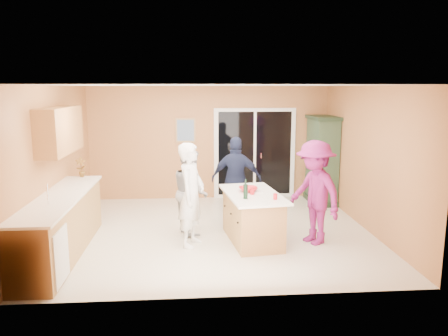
{
  "coord_description": "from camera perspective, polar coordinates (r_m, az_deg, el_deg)",
  "views": [
    {
      "loc": [
        -0.44,
        -7.53,
        2.56
      ],
      "look_at": [
        0.15,
        0.1,
        1.15
      ],
      "focal_mm": 35.0,
      "sensor_mm": 36.0,
      "label": 1
    }
  ],
  "objects": [
    {
      "name": "wall_right",
      "position": [
        8.27,
        18.33,
        1.15
      ],
      "size": [
        0.1,
        5.0,
        2.6
      ],
      "primitive_type": "cube",
      "color": "#E4A05E",
      "rests_on": "ground"
    },
    {
      "name": "kitchen_island",
      "position": [
        7.41,
        3.71,
        -6.61
      ],
      "size": [
        1.05,
        1.67,
        0.83
      ],
      "rotation": [
        0.0,
        0.0,
        0.13
      ],
      "color": "#A57940",
      "rests_on": "floor"
    },
    {
      "name": "green_hutch",
      "position": [
        10.0,
        12.68,
        0.92
      ],
      "size": [
        0.56,
        1.06,
        1.95
      ],
      "color": "#1E311F",
      "rests_on": "floor"
    },
    {
      "name": "tumbler_far",
      "position": [
        6.92,
        6.71,
        -3.72
      ],
      "size": [
        0.08,
        0.08,
        0.09
      ],
      "primitive_type": "cylinder",
      "rotation": [
        0.0,
        0.0,
        -0.39
      ],
      "color": "red",
      "rests_on": "kitchen_island"
    },
    {
      "name": "serving_bowl",
      "position": [
        7.4,
        3.18,
        -2.8
      ],
      "size": [
        0.33,
        0.33,
        0.08
      ],
      "primitive_type": "imported",
      "rotation": [
        0.0,
        0.0,
        0.04
      ],
      "color": "red",
      "rests_on": "kitchen_island"
    },
    {
      "name": "wall_back",
      "position": [
        10.11,
        -1.9,
        3.29
      ],
      "size": [
        5.5,
        0.1,
        2.6
      ],
      "primitive_type": "cube",
      "color": "#E4A05E",
      "rests_on": "ground"
    },
    {
      "name": "floor",
      "position": [
        7.96,
        -1.03,
        -8.31
      ],
      "size": [
        5.5,
        5.5,
        0.0
      ],
      "primitive_type": "plane",
      "color": "beige",
      "rests_on": "ground"
    },
    {
      "name": "woman_grey",
      "position": [
        7.75,
        -4.39,
        -3.05
      ],
      "size": [
        0.72,
        0.84,
        1.51
      ],
      "primitive_type": "imported",
      "rotation": [
        0.0,
        0.0,
        1.79
      ],
      "color": "#9E9FA1",
      "rests_on": "floor"
    },
    {
      "name": "upper_cabinets",
      "position": [
        7.66,
        -20.66,
        4.64
      ],
      "size": [
        0.35,
        1.6,
        0.75
      ],
      "primitive_type": "cube",
      "color": "#A57940",
      "rests_on": "wall_left"
    },
    {
      "name": "tulip_vase",
      "position": [
        8.42,
        -18.16,
        0.1
      ],
      "size": [
        0.22,
        0.17,
        0.37
      ],
      "primitive_type": "imported",
      "rotation": [
        0.0,
        0.0,
        0.24
      ],
      "color": "red",
      "rests_on": "left_cabinet_run"
    },
    {
      "name": "ceiling",
      "position": [
        7.54,
        -1.1,
        10.75
      ],
      "size": [
        5.5,
        5.0,
        0.1
      ],
      "primitive_type": "cube",
      "color": "white",
      "rests_on": "wall_back"
    },
    {
      "name": "framed_picture",
      "position": [
        10.05,
        -5.05,
        4.93
      ],
      "size": [
        0.46,
        0.04,
        0.56
      ],
      "color": "#A88354",
      "rests_on": "wall_back"
    },
    {
      "name": "wall_front",
      "position": [
        5.2,
        0.56,
        -3.59
      ],
      "size": [
        5.5,
        0.1,
        2.6
      ],
      "primitive_type": "cube",
      "color": "#E4A05E",
      "rests_on": "ground"
    },
    {
      "name": "left_cabinet_run",
      "position": [
        7.1,
        -20.82,
        -7.46
      ],
      "size": [
        0.65,
        3.05,
        1.24
      ],
      "color": "#A57940",
      "rests_on": "floor"
    },
    {
      "name": "woman_white",
      "position": [
        7.09,
        -4.28,
        -3.53
      ],
      "size": [
        0.6,
        0.72,
        1.7
      ],
      "primitive_type": "imported",
      "rotation": [
        0.0,
        0.0,
        1.21
      ],
      "color": "white",
      "rests_on": "floor"
    },
    {
      "name": "wall_left",
      "position": [
        7.97,
        -21.2,
        0.64
      ],
      "size": [
        0.1,
        5.0,
        2.6
      ],
      "primitive_type": "cube",
      "color": "#E4A05E",
      "rests_on": "ground"
    },
    {
      "name": "wine_bottle",
      "position": [
        6.91,
        2.83,
        -3.04
      ],
      "size": [
        0.07,
        0.07,
        0.31
      ],
      "rotation": [
        0.0,
        0.0,
        0.18
      ],
      "color": "black",
      "rests_on": "kitchen_island"
    },
    {
      "name": "woman_magenta",
      "position": [
        7.34,
        11.76,
        -3.16
      ],
      "size": [
        1.06,
        1.28,
        1.72
      ],
      "primitive_type": "imported",
      "rotation": [
        0.0,
        0.0,
        -1.13
      ],
      "color": "#871D60",
      "rests_on": "floor"
    },
    {
      "name": "tumbler_near",
      "position": [
        7.2,
        3.71,
        -3.06
      ],
      "size": [
        0.09,
        0.09,
        0.11
      ],
      "primitive_type": "cylinder",
      "rotation": [
        0.0,
        0.0,
        0.23
      ],
      "color": "red",
      "rests_on": "kitchen_island"
    },
    {
      "name": "white_plate",
      "position": [
        7.41,
        4.5,
        -3.05
      ],
      "size": [
        0.25,
        0.25,
        0.01
      ],
      "primitive_type": "cylinder",
      "rotation": [
        0.0,
        0.0,
        0.34
      ],
      "color": "white",
      "rests_on": "kitchen_island"
    },
    {
      "name": "sliding_door",
      "position": [
        10.21,
        4.02,
        1.92
      ],
      "size": [
        1.9,
        0.07,
        2.1
      ],
      "color": "white",
      "rests_on": "floor"
    },
    {
      "name": "woman_navy",
      "position": [
        8.39,
        1.64,
        -1.5
      ],
      "size": [
        1.02,
        0.57,
        1.65
      ],
      "primitive_type": "imported",
      "rotation": [
        0.0,
        0.0,
        2.95
      ],
      "color": "#1B213D",
      "rests_on": "floor"
    }
  ]
}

